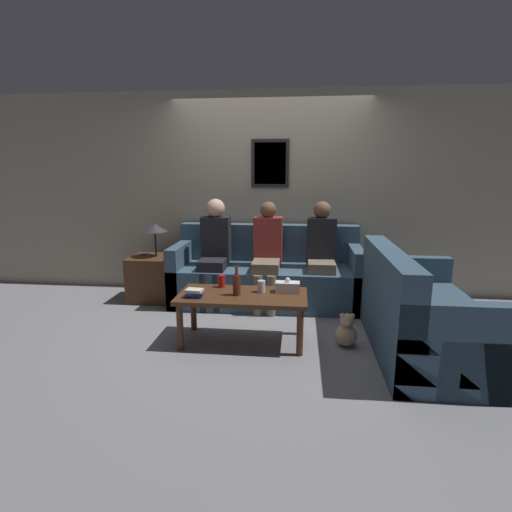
# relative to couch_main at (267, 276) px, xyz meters

# --- Properties ---
(ground_plane) EXTENTS (16.00, 16.00, 0.00)m
(ground_plane) POSITION_rel_couch_main_xyz_m (0.00, -0.53, -0.33)
(ground_plane) COLOR gray
(wall_back) EXTENTS (9.00, 0.08, 2.60)m
(wall_back) POSITION_rel_couch_main_xyz_m (0.00, 0.47, 0.98)
(wall_back) COLOR #9E937F
(wall_back) RESTS_ON ground_plane
(couch_main) EXTENTS (2.27, 0.89, 0.94)m
(couch_main) POSITION_rel_couch_main_xyz_m (0.00, 0.00, 0.00)
(couch_main) COLOR #385166
(couch_main) RESTS_ON ground_plane
(couch_side) EXTENTS (0.89, 1.65, 0.94)m
(couch_side) POSITION_rel_couch_main_xyz_m (1.48, -1.28, 0.00)
(couch_side) COLOR #385166
(couch_side) RESTS_ON ground_plane
(coffee_table) EXTENTS (1.21, 0.59, 0.48)m
(coffee_table) POSITION_rel_couch_main_xyz_m (-0.13, -1.22, 0.09)
(coffee_table) COLOR #4C2D19
(coffee_table) RESTS_ON ground_plane
(side_table_with_lamp) EXTENTS (0.52, 0.52, 0.97)m
(side_table_with_lamp) POSITION_rel_couch_main_xyz_m (-1.45, -0.06, -0.01)
(side_table_with_lamp) COLOR #4C2D19
(side_table_with_lamp) RESTS_ON ground_plane
(wine_bottle) EXTENTS (0.07, 0.07, 0.28)m
(wine_bottle) POSITION_rel_couch_main_xyz_m (-0.18, -1.25, 0.26)
(wine_bottle) COLOR #562319
(wine_bottle) RESTS_ON coffee_table
(drinking_glass) EXTENTS (0.08, 0.08, 0.11)m
(drinking_glass) POSITION_rel_couch_main_xyz_m (0.04, -1.14, 0.21)
(drinking_glass) COLOR silver
(drinking_glass) RESTS_ON coffee_table
(book_stack) EXTENTS (0.17, 0.13, 0.08)m
(book_stack) POSITION_rel_couch_main_xyz_m (-0.56, -1.35, 0.19)
(book_stack) COLOR navy
(book_stack) RESTS_ON coffee_table
(soda_can) EXTENTS (0.07, 0.07, 0.12)m
(soda_can) POSITION_rel_couch_main_xyz_m (-0.37, -1.01, 0.21)
(soda_can) COLOR red
(soda_can) RESTS_ON coffee_table
(tissue_box) EXTENTS (0.23, 0.12, 0.15)m
(tissue_box) POSITION_rel_couch_main_xyz_m (0.29, -1.11, 0.20)
(tissue_box) COLOR silver
(tissue_box) RESTS_ON coffee_table
(person_left) EXTENTS (0.34, 0.58, 1.28)m
(person_left) POSITION_rel_couch_main_xyz_m (-0.62, -0.15, 0.38)
(person_left) COLOR black
(person_left) RESTS_ON ground_plane
(person_middle) EXTENTS (0.34, 0.64, 1.25)m
(person_middle) POSITION_rel_couch_main_xyz_m (0.02, -0.14, 0.35)
(person_middle) COLOR #756651
(person_middle) RESTS_ON ground_plane
(person_right) EXTENTS (0.34, 0.57, 1.26)m
(person_right) POSITION_rel_couch_main_xyz_m (0.65, -0.13, 0.37)
(person_right) COLOR #756651
(person_right) RESTS_ON ground_plane
(teddy_bear) EXTENTS (0.20, 0.20, 0.32)m
(teddy_bear) POSITION_rel_couch_main_xyz_m (0.85, -1.20, -0.19)
(teddy_bear) COLOR tan
(teddy_bear) RESTS_ON ground_plane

